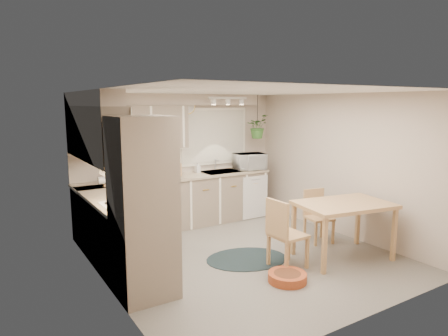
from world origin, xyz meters
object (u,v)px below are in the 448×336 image
(chair_left, at_px, (288,233))
(microwave, at_px, (250,160))
(pet_bed, at_px, (287,277))
(dining_table, at_px, (343,230))
(braided_rug, at_px, (247,259))
(chair_back, at_px, (319,216))

(chair_left, xyz_separation_m, microwave, (1.02, 2.34, 0.65))
(pet_bed, relative_size, microwave, 0.85)
(microwave, bearing_deg, chair_left, -104.26)
(dining_table, relative_size, braided_rug, 1.10)
(dining_table, height_order, chair_back, chair_back)
(chair_back, distance_m, pet_bed, 1.70)
(dining_table, relative_size, chair_left, 1.35)
(chair_left, distance_m, pet_bed, 0.64)
(chair_back, bearing_deg, braided_rug, 11.22)
(dining_table, relative_size, microwave, 2.26)
(microwave, bearing_deg, braided_rug, -117.03)
(dining_table, bearing_deg, microwave, 87.16)
(dining_table, relative_size, pet_bed, 2.67)
(chair_back, bearing_deg, dining_table, 84.78)
(chair_back, relative_size, pet_bed, 1.72)
(chair_left, xyz_separation_m, chair_back, (1.10, 0.51, -0.06))
(dining_table, distance_m, microwave, 2.61)
(dining_table, relative_size, chair_back, 1.55)
(dining_table, height_order, microwave, microwave)
(chair_left, bearing_deg, dining_table, 78.35)
(chair_back, xyz_separation_m, microwave, (-0.08, 1.83, 0.71))
(chair_back, xyz_separation_m, braided_rug, (-1.42, 0.01, -0.42))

